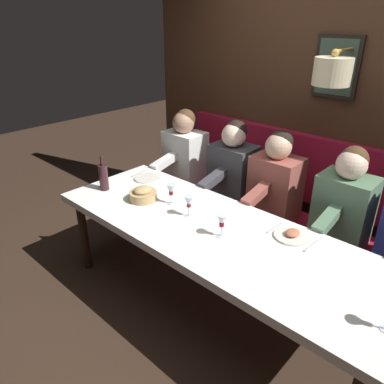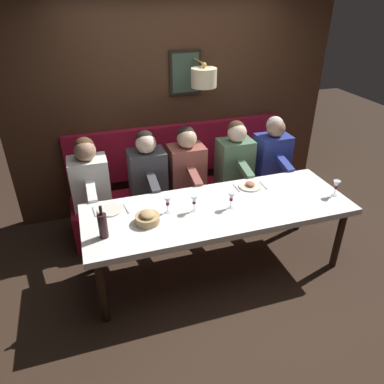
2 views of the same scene
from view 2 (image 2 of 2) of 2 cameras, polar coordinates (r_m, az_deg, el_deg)
ground_plane at (r=3.91m, az=3.81°, el=-11.56°), size 12.00×12.00×0.00m
dining_table at (r=3.50m, az=4.17°, el=-3.21°), size 0.90×2.55×0.74m
banquette_bench at (r=4.45m, az=-0.23°, el=-2.17°), size 0.52×2.75×0.45m
back_wall_panel at (r=4.50m, az=-2.50°, el=14.07°), size 0.59×3.95×2.90m
diner_nearest at (r=4.56m, az=12.48°, el=6.28°), size 0.60×0.40×0.79m
diner_near at (r=4.35m, az=6.75°, el=5.60°), size 0.60×0.40×0.79m
diner_middle at (r=4.15m, az=-0.83°, el=4.60°), size 0.60×0.40×0.79m
diner_far at (r=4.05m, az=-7.00°, el=3.73°), size 0.60×0.40×0.79m
diner_farthest at (r=4.00m, az=-15.80°, el=2.42°), size 0.60×0.40×0.79m
place_setting_0 at (r=3.84m, az=9.06°, el=1.01°), size 0.24×0.31×0.05m
place_setting_1 at (r=3.49m, az=-12.61°, el=-2.73°), size 0.24×0.32×0.01m
wine_glass_0 at (r=3.86m, az=21.61°, el=1.00°), size 0.07×0.07×0.16m
wine_glass_1 at (r=3.41m, az=6.16°, el=-0.78°), size 0.07×0.07×0.16m
wine_glass_2 at (r=3.33m, az=-3.84°, el=-1.49°), size 0.07×0.07×0.16m
wine_glass_3 at (r=3.34m, az=0.33°, el=-1.27°), size 0.07×0.07×0.16m
wine_bottle at (r=3.09m, az=-13.76°, el=-5.07°), size 0.08×0.08×0.30m
bread_bowl at (r=3.24m, az=-6.96°, el=-4.04°), size 0.22×0.22×0.12m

